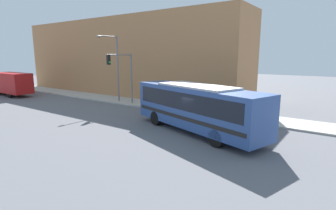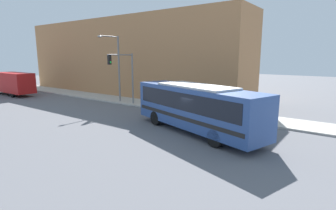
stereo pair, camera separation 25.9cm
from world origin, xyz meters
The scene contains 9 objects.
ground_plane centered at (0.00, 0.00, 0.00)m, with size 120.00×120.00×0.00m, color slate.
sidewalk centered at (6.14, 20.00, 0.07)m, with size 3.28×70.00×0.14m.
building_facade centered at (10.78, 17.84, 4.82)m, with size 6.00×33.68×9.64m.
city_bus centered at (0.31, 0.84, 1.83)m, with size 5.42×10.44×3.16m.
delivery_truck centered at (0.90, 28.39, 1.59)m, with size 2.23×8.38×2.91m.
fire_hydrant centered at (5.10, 4.69, 0.47)m, with size 0.24×0.32×0.68m.
traffic_light_pole centered at (4.11, 11.23, 3.66)m, with size 3.28×0.35×5.11m.
parking_meter centered at (5.10, 9.23, 1.02)m, with size 0.14×0.14×1.30m.
street_lamp centered at (4.97, 13.30, 4.28)m, with size 2.74×0.28×6.90m.
Camera 1 is at (-14.47, -7.41, 5.01)m, focal length 28.00 mm.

